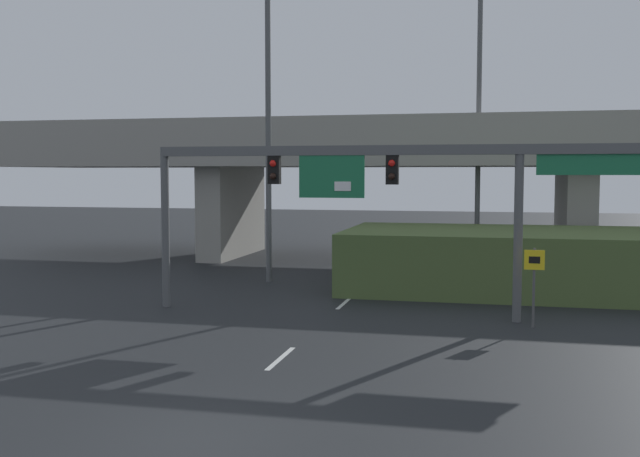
{
  "coord_description": "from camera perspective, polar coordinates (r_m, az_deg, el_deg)",
  "views": [
    {
      "loc": [
        5.21,
        -12.27,
        4.7
      ],
      "look_at": [
        0.0,
        10.11,
        2.99
      ],
      "focal_mm": 42.0,
      "sensor_mm": 36.0,
      "label": 1
    }
  ],
  "objects": [
    {
      "name": "ground_plane",
      "position": [
        14.13,
        -9.68,
        -15.23
      ],
      "size": [
        160.0,
        160.0,
        0.0
      ],
      "primitive_type": "plane",
      "color": "black"
    },
    {
      "name": "lane_markings",
      "position": [
        27.1,
        1.83,
        -5.72
      ],
      "size": [
        0.14,
        35.24,
        0.01
      ],
      "color": "silver",
      "rests_on": "ground"
    },
    {
      "name": "signal_gantry",
      "position": [
        24.44,
        4.19,
        3.92
      ],
      "size": [
        16.06,
        0.44,
        5.59
      ],
      "color": "#515456",
      "rests_on": "ground"
    },
    {
      "name": "speed_limit_sign",
      "position": [
        23.56,
        16.0,
        -3.5
      ],
      "size": [
        0.6,
        0.11,
        2.43
      ],
      "color": "#4C4C4C",
      "rests_on": "ground"
    },
    {
      "name": "highway_light_pole_near",
      "position": [
        32.19,
        -3.96,
        8.28
      ],
      "size": [
        0.7,
        0.36,
        13.17
      ],
      "color": "#515456",
      "rests_on": "ground"
    },
    {
      "name": "highway_light_pole_far",
      "position": [
        36.81,
        12.0,
        8.78
      ],
      "size": [
        0.7,
        0.36,
        14.56
      ],
      "color": "#515456",
      "rests_on": "ground"
    },
    {
      "name": "overpass_bridge",
      "position": [
        40.36,
        5.72,
        5.18
      ],
      "size": [
        43.42,
        9.53,
        7.46
      ],
      "color": "gray",
      "rests_on": "ground"
    },
    {
      "name": "grass_embankment",
      "position": [
        30.98,
        15.31,
        -2.38
      ],
      "size": [
        14.19,
        7.21,
        2.4
      ],
      "color": "#4C6033",
      "rests_on": "ground"
    },
    {
      "name": "parked_sedan_near_right",
      "position": [
        29.17,
        20.91,
        -3.96
      ],
      "size": [
        4.58,
        1.85,
        1.45
      ],
      "rotation": [
        0.0,
        0.0,
        -0.02
      ],
      "color": "navy",
      "rests_on": "ground"
    }
  ]
}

